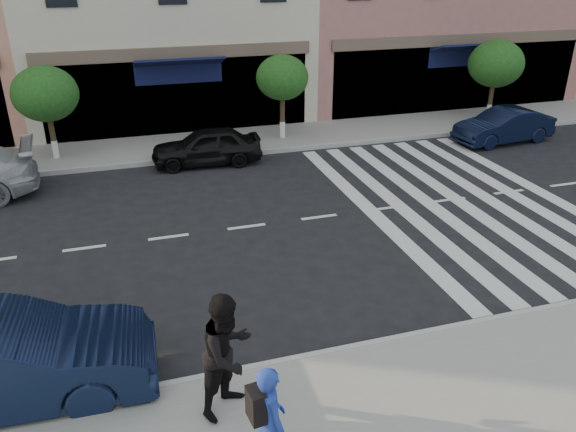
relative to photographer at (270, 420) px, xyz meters
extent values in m
plane|color=black|center=(1.43, 3.53, -0.98)|extent=(120.00, 120.00, 0.00)
cube|color=gray|center=(1.43, 14.53, -0.90)|extent=(60.00, 3.00, 0.15)
cylinder|color=#473323|center=(-3.57, 14.33, -0.03)|extent=(0.18, 0.18, 1.60)
cylinder|color=silver|center=(-3.57, 14.33, -0.53)|extent=(0.20, 0.20, 0.60)
ellipsoid|color=#144818|center=(-3.57, 14.33, 1.35)|extent=(2.10, 2.10, 1.79)
cylinder|color=#473323|center=(4.43, 14.33, 0.03)|extent=(0.18, 0.18, 1.71)
cylinder|color=silver|center=(4.43, 14.33, -0.53)|extent=(0.20, 0.20, 0.60)
ellipsoid|color=#144818|center=(4.43, 14.33, 1.40)|extent=(1.90, 1.90, 1.62)
cylinder|color=#473323|center=(13.43, 14.33, 0.00)|extent=(0.18, 0.18, 1.65)
cylinder|color=silver|center=(13.43, 14.33, -0.53)|extent=(0.20, 0.20, 0.60)
ellipsoid|color=#144818|center=(13.43, 14.33, 1.43)|extent=(2.20, 2.20, 1.87)
imported|color=#223A9B|center=(0.00, 0.00, 0.00)|extent=(0.47, 0.65, 1.65)
imported|color=black|center=(-0.29, 1.26, 0.16)|extent=(1.22, 1.18, 1.98)
imported|color=black|center=(1.28, 12.63, -0.36)|extent=(3.69, 1.66, 1.23)
imported|color=black|center=(12.25, 11.77, -0.35)|extent=(3.93, 1.69, 1.26)
camera|label=1|loc=(-1.38, -5.26, 5.44)|focal=35.00mm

